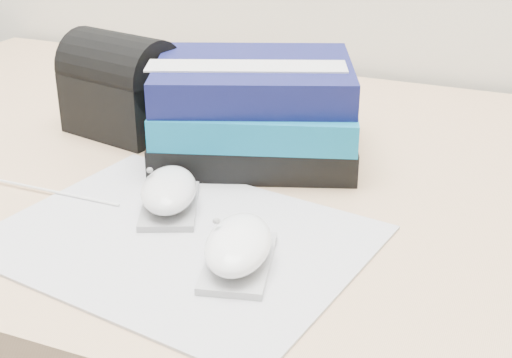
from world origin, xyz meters
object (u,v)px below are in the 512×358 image
at_px(desk, 336,306).
at_px(mouse_front, 239,247).
at_px(pouch, 121,85).
at_px(book_stack, 255,110).
at_px(mouse_rear, 169,192).

distance_m(desk, mouse_front, 0.40).
height_order(mouse_front, pouch, pouch).
bearing_deg(desk, mouse_front, -93.17).
height_order(desk, book_stack, book_stack).
xyz_separation_m(desk, mouse_rear, (-0.13, -0.22, 0.26)).
height_order(desk, mouse_rear, mouse_rear).
bearing_deg(mouse_front, mouse_rear, 145.98).
bearing_deg(mouse_rear, mouse_front, -34.02).
bearing_deg(desk, pouch, -173.05).
bearing_deg(book_stack, mouse_rear, -98.29).
xyz_separation_m(desk, mouse_front, (-0.02, -0.30, 0.26)).
bearing_deg(mouse_front, pouch, 137.47).
bearing_deg(pouch, mouse_front, -42.53).
height_order(mouse_rear, pouch, pouch).
height_order(desk, pouch, pouch).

